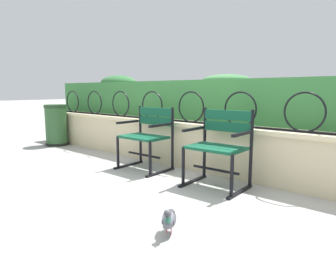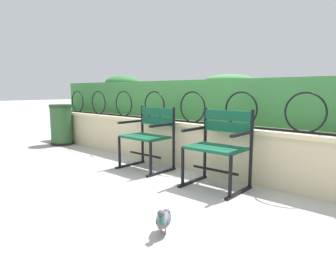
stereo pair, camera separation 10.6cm
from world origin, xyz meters
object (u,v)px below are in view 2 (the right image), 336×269
park_chair_left (149,135)px  trash_bin (61,126)px  park_chair_right (219,145)px  pigeon_near_chairs (163,219)px

park_chair_left → trash_bin: bearing=177.9°
trash_bin → park_chair_right: bearing=-1.7°
park_chair_left → trash_bin: park_chair_left is taller
park_chair_right → trash_bin: 3.69m
trash_bin → park_chair_left: bearing=-2.1°
pigeon_near_chairs → trash_bin: trash_bin is taller
park_chair_left → trash_bin: 2.56m
park_chair_right → park_chair_left: bearing=179.2°
park_chair_left → trash_bin: (-2.56, 0.09, -0.09)m
park_chair_left → pigeon_near_chairs: 1.93m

